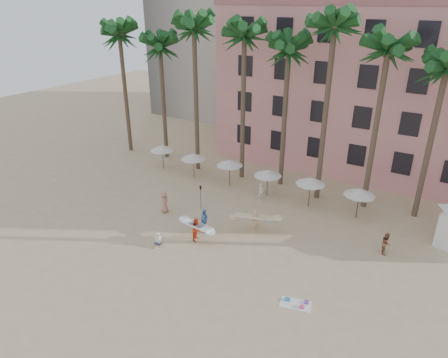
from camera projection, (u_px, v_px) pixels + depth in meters
ground at (197, 272)px, 26.07m from camera, size 120.00×120.00×0.00m
pink_hotel at (402, 91)px, 39.68m from camera, size 35.00×14.00×16.00m
palm_row at (304, 44)px, 32.17m from camera, size 44.40×5.40×16.30m
umbrella_row at (248, 167)px, 36.26m from camera, size 22.50×2.70×2.73m
beach_towel at (296, 304)px, 23.31m from camera, size 1.99×1.41×0.14m
carrier_yellow at (256, 220)px, 30.12m from camera, size 3.21×2.19×1.88m
carrier_white at (197, 228)px, 29.23m from camera, size 2.87×1.30×1.77m
beachgoers at (238, 216)px, 31.09m from camera, size 17.90×7.94×1.91m
paddle at (201, 194)px, 33.29m from camera, size 0.18×0.04×2.23m
seated_man at (158, 241)px, 28.80m from camera, size 0.42×0.74×0.96m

